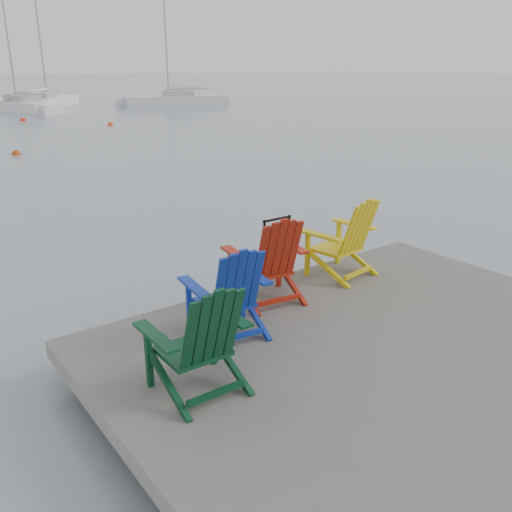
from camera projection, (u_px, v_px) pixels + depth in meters
ground at (396, 391)px, 5.97m from camera, size 400.00×400.00×0.00m
dock at (399, 364)px, 5.85m from camera, size 6.00×5.00×1.40m
handrail at (277, 242)px, 7.62m from camera, size 0.48×0.04×0.90m
chair_green at (200, 337)px, 4.91m from camera, size 0.90×0.83×1.12m
chair_blue at (230, 291)px, 5.96m from camera, size 0.95×0.89×1.09m
chair_red at (269, 259)px, 6.85m from camera, size 1.01×0.95×1.16m
chair_yellow at (345, 237)px, 7.70m from camera, size 1.02×0.96×1.16m
sailboat_near at (20, 107)px, 40.94m from camera, size 4.20×9.15×12.18m
sailboat_mid at (45, 103)px, 44.36m from camera, size 7.52×8.78×12.63m
sailboat_far at (174, 101)px, 46.80m from camera, size 8.54×4.58×11.45m
buoy_a at (16, 154)px, 21.57m from camera, size 0.36×0.36×0.36m
buoy_c at (111, 125)px, 31.82m from camera, size 0.36×0.36×0.36m
buoy_d at (23, 121)px, 34.37m from camera, size 0.38×0.38×0.38m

